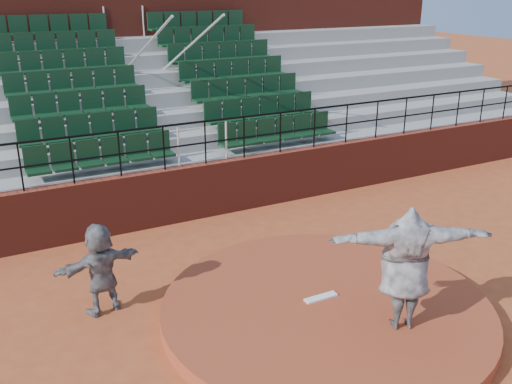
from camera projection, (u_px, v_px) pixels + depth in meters
ground at (325, 315)px, 9.60m from camera, size 90.00×90.00×0.00m
pitchers_mound at (326, 309)px, 9.55m from camera, size 5.50×5.50×0.25m
pitching_rubber at (321, 297)px, 9.63m from camera, size 0.60×0.15×0.03m
boundary_wall at (207, 190)px, 13.52m from camera, size 24.00×0.30×1.30m
wall_railing at (205, 133)px, 13.04m from camera, size 24.04×0.05×1.03m
seating_deck at (156, 125)px, 16.27m from camera, size 24.00×5.97×4.63m
press_box_facade at (113, 38)px, 18.82m from camera, size 24.00×3.00×7.10m
pitcher at (405, 268)px, 8.55m from camera, size 2.51×1.55×1.98m
fielder at (101, 269)px, 9.47m from camera, size 1.54×0.70×1.60m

